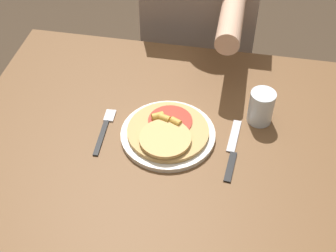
% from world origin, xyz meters
% --- Properties ---
extents(dining_table, '(1.09, 0.92, 0.74)m').
position_xyz_m(dining_table, '(0.00, 0.00, 0.63)').
color(dining_table, brown).
rests_on(dining_table, ground_plane).
extents(plate, '(0.26, 0.26, 0.01)m').
position_xyz_m(plate, '(0.01, 0.04, 0.75)').
color(plate, silver).
rests_on(plate, dining_table).
extents(pizza, '(0.22, 0.22, 0.04)m').
position_xyz_m(pizza, '(0.01, 0.04, 0.76)').
color(pizza, tan).
rests_on(pizza, plate).
extents(fork, '(0.03, 0.18, 0.00)m').
position_xyz_m(fork, '(-0.16, 0.04, 0.74)').
color(fork, black).
rests_on(fork, dining_table).
extents(knife, '(0.03, 0.22, 0.00)m').
position_xyz_m(knife, '(0.19, 0.02, 0.74)').
color(knife, black).
rests_on(knife, dining_table).
extents(drinking_glass, '(0.07, 0.07, 0.10)m').
position_xyz_m(drinking_glass, '(0.25, 0.15, 0.79)').
color(drinking_glass, silver).
rests_on(drinking_glass, dining_table).
extents(person_diner, '(0.40, 0.52, 1.24)m').
position_xyz_m(person_diner, '(0.02, 0.65, 0.73)').
color(person_diner, '#2D2D38').
rests_on(person_diner, ground_plane).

